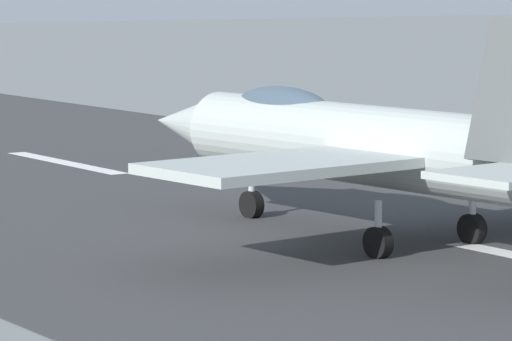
# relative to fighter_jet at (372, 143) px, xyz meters

# --- Properties ---
(fighter_jet) EXTENTS (17.41, 14.13, 5.67)m
(fighter_jet) POSITION_rel_fighter_jet_xyz_m (0.00, 0.00, 0.00)
(fighter_jet) COLOR #AEB8B3
(fighter_jet) RESTS_ON ground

